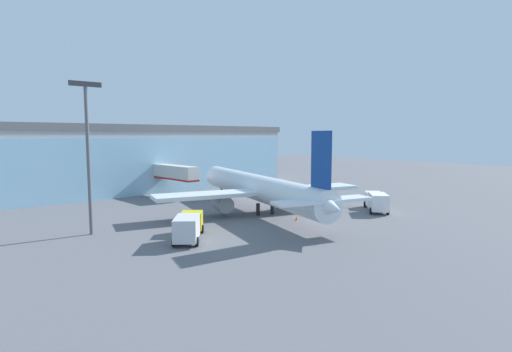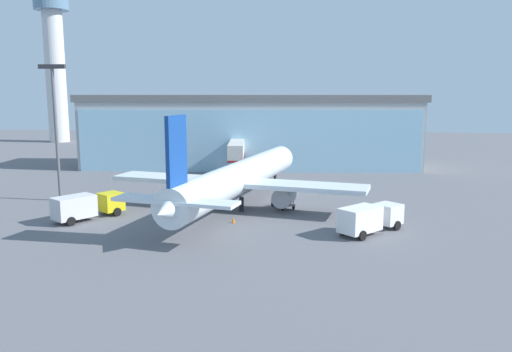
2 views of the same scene
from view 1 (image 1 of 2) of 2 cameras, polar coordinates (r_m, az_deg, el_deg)
ground at (r=47.91m, az=5.40°, el=-6.95°), size 240.00×240.00×0.00m
terminal_building at (r=80.82m, az=-14.77°, el=2.56°), size 58.54×16.24×12.50m
jet_bridge at (r=70.78m, az=-12.03°, el=0.45°), size 3.44×13.57×5.47m
apron_light_mast at (r=45.52m, az=-22.91°, el=4.32°), size 3.20×0.40×16.12m
airplane at (r=54.92m, az=0.39°, el=-1.78°), size 29.30×37.49×11.05m
catering_truck at (r=41.22m, az=-9.63°, el=-7.02°), size 6.09×7.19×2.65m
fuel_truck at (r=58.37m, az=16.82°, el=-3.40°), size 6.73×6.70×2.65m
baggage_cart at (r=58.42m, az=4.41°, el=-4.12°), size 2.86×3.22×1.50m
safety_cone_nose at (r=50.36m, az=5.80°, el=-6.01°), size 0.36×0.36×0.55m
safety_cone_wingtip at (r=64.83m, az=10.00°, el=-3.41°), size 0.36×0.36×0.55m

